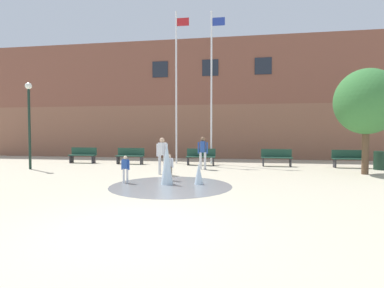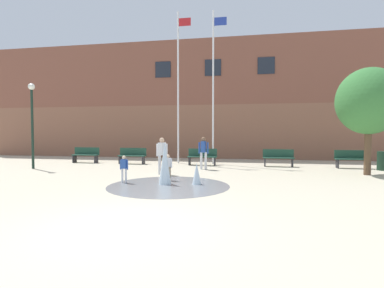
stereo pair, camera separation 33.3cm
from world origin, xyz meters
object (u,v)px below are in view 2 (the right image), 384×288
(flagpole_right, at_px, (214,83))
(adult_near_bench, at_px, (204,150))
(trash_can, at_px, (384,161))
(park_bench_left_of_flagpoles, at_px, (86,155))
(lamp_post_left_lane, at_px, (32,114))
(child_in_fountain, at_px, (124,167))
(park_bench_center, at_px, (202,156))
(adult_in_red, at_px, (162,153))
(child_with_pink_shirt, at_px, (168,165))
(park_bench_under_left_flagpole, at_px, (132,155))
(park_bench_near_trashcan, at_px, (352,159))
(park_bench_under_right_flagpole, at_px, (278,158))
(flagpole_left, at_px, (179,84))
(street_tree_near_building, at_px, (369,101))

(flagpole_right, bearing_deg, adult_near_bench, -94.24)
(trash_can, bearing_deg, park_bench_left_of_flagpoles, 177.53)
(lamp_post_left_lane, bearing_deg, child_in_fountain, -26.52)
(park_bench_center, bearing_deg, park_bench_left_of_flagpoles, 179.44)
(adult_in_red, xyz_separation_m, child_with_pink_shirt, (0.67, -1.49, -0.35))
(adult_in_red, height_order, child_in_fountain, adult_in_red)
(park_bench_left_of_flagpoles, height_order, park_bench_under_left_flagpole, same)
(park_bench_center, distance_m, park_bench_near_trashcan, 7.64)
(adult_in_red, relative_size, child_with_pink_shirt, 1.61)
(park_bench_center, distance_m, park_bench_under_right_flagpole, 4.06)
(park_bench_center, xyz_separation_m, flagpole_right, (0.53, 0.78, 4.11))
(adult_near_bench, xyz_separation_m, flagpole_left, (-1.85, 2.61, 3.70))
(adult_in_red, height_order, trash_can, adult_in_red)
(park_bench_center, distance_m, adult_near_bench, 1.92)
(park_bench_left_of_flagpoles, bearing_deg, park_bench_near_trashcan, -0.36)
(park_bench_under_left_flagpole, distance_m, park_bench_center, 4.08)
(park_bench_under_left_flagpole, distance_m, street_tree_near_building, 12.10)
(park_bench_under_right_flagpole, xyz_separation_m, child_in_fountain, (-5.99, -6.26, 0.10))
(park_bench_near_trashcan, distance_m, lamp_post_left_lane, 16.16)
(child_with_pink_shirt, bearing_deg, lamp_post_left_lane, 109.53)
(adult_near_bench, height_order, flagpole_right, flagpole_right)
(child_in_fountain, distance_m, lamp_post_left_lane, 7.19)
(park_bench_under_right_flagpole, relative_size, child_with_pink_shirt, 1.62)
(park_bench_under_right_flagpole, relative_size, child_in_fountain, 1.62)
(flagpole_left, bearing_deg, child_in_fountain, -93.36)
(adult_in_red, height_order, lamp_post_left_lane, lamp_post_left_lane)
(flagpole_right, bearing_deg, lamp_post_left_lane, -155.64)
(park_bench_left_of_flagpoles, distance_m, adult_near_bench, 7.63)
(trash_can, bearing_deg, park_bench_under_left_flagpole, 177.36)
(park_bench_left_of_flagpoles, height_order, adult_in_red, adult_in_red)
(lamp_post_left_lane, distance_m, trash_can, 17.25)
(adult_in_red, xyz_separation_m, child_in_fountain, (-0.75, -2.29, -0.35))
(park_bench_near_trashcan, bearing_deg, park_bench_under_right_flagpole, 178.25)
(lamp_post_left_lane, relative_size, trash_can, 4.70)
(park_bench_center, bearing_deg, flagpole_left, 152.79)
(flagpole_right, bearing_deg, park_bench_near_trashcan, -6.46)
(adult_in_red, bearing_deg, park_bench_center, 5.70)
(park_bench_under_right_flagpole, distance_m, flagpole_right, 5.46)
(park_bench_left_of_flagpoles, bearing_deg, adult_in_red, -33.98)
(park_bench_under_left_flagpole, height_order, park_bench_center, same)
(park_bench_left_of_flagpoles, bearing_deg, child_with_pink_shirt, -39.78)
(park_bench_under_right_flagpole, bearing_deg, park_bench_left_of_flagpoles, -179.92)
(adult_near_bench, bearing_deg, lamp_post_left_lane, -75.47)
(park_bench_under_left_flagpole, xyz_separation_m, flagpole_right, (4.61, 0.80, 4.11))
(street_tree_near_building, bearing_deg, park_bench_center, 162.16)
(park_bench_left_of_flagpoles, distance_m, trash_can, 15.91)
(child_in_fountain, relative_size, lamp_post_left_lane, 0.23)
(park_bench_under_right_flagpole, height_order, lamp_post_left_lane, lamp_post_left_lane)
(park_bench_under_right_flagpole, xyz_separation_m, park_bench_near_trashcan, (3.57, -0.11, 0.00))
(park_bench_near_trashcan, xyz_separation_m, lamp_post_left_lane, (-15.70, -3.09, 2.25))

